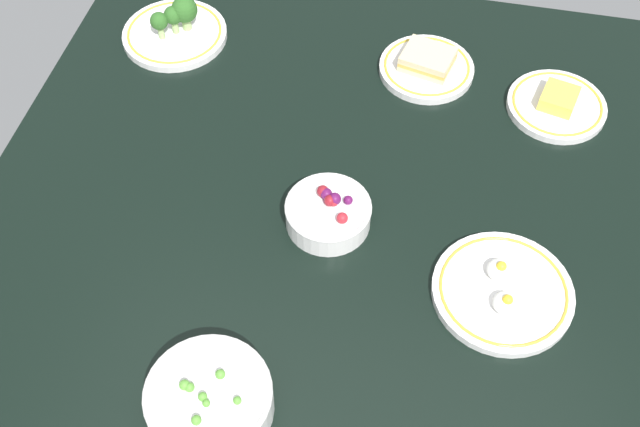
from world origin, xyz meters
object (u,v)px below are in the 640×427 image
plate_eggs (503,291)px  bowl_berries (328,213)px  plate_sandwich (427,66)px  plate_cheese (557,104)px  plate_broccoli (175,29)px  bowl_peas (210,400)px

plate_eggs → bowl_berries: (-8.02, -28.81, 1.50)cm
plate_sandwich → plate_cheese: size_ratio=1.00×
plate_broccoli → plate_eggs: bearing=55.5°
plate_broccoli → plate_eggs: 81.91cm
bowl_peas → plate_cheese: bearing=146.8°
plate_cheese → bowl_peas: bearing=-33.2°
plate_cheese → bowl_berries: size_ratio=1.28×
plate_cheese → plate_eggs: plate_eggs is taller
plate_cheese → bowl_peas: bowl_peas is taller
plate_cheese → bowl_peas: 82.35cm
plate_cheese → plate_eggs: bearing=-9.3°
plate_sandwich → bowl_peas: 76.56cm
plate_sandwich → bowl_peas: bearing=-15.5°
plate_broccoli → bowl_peas: 79.00cm
plate_broccoli → plate_cheese: bearing=86.6°
plate_sandwich → plate_eggs: (46.81, 17.69, -0.47)cm
plate_broccoli → bowl_peas: size_ratio=1.17×
bowl_peas → plate_sandwich: bearing=164.5°
plate_broccoli → plate_eggs: (46.40, 67.50, -0.96)cm
plate_sandwich → plate_cheese: plate_sandwich is taller
plate_cheese → plate_eggs: 42.53cm
plate_sandwich → plate_cheese: bearing=78.9°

